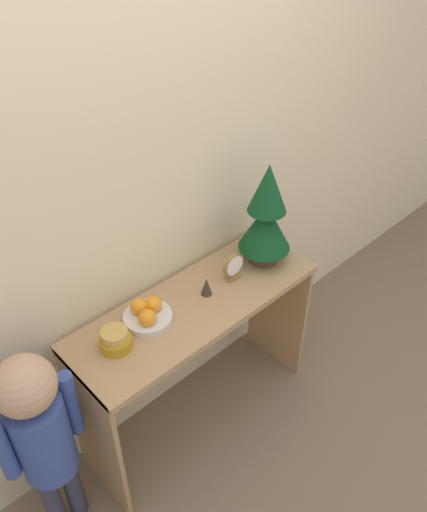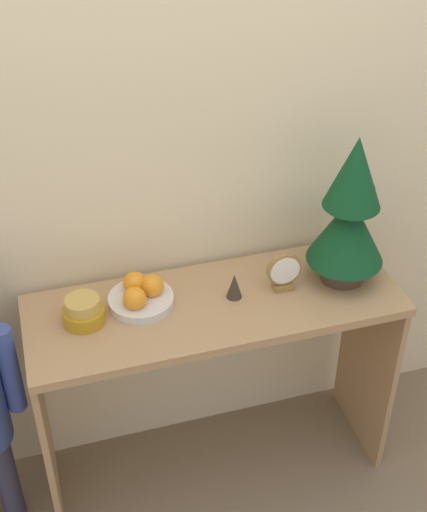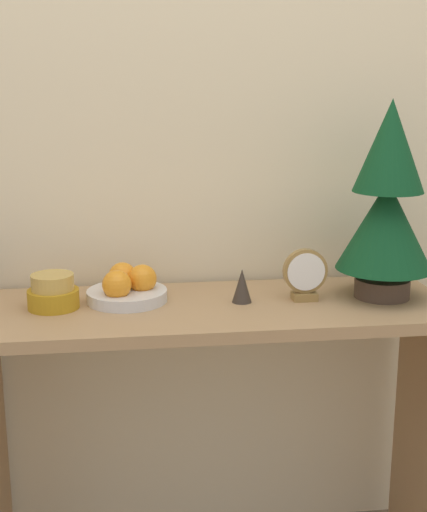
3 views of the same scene
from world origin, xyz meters
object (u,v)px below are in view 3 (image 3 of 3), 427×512
(mini_tree, at_px, (387,202))
(singing_bowl, at_px, (53,293))
(desk_clock, at_px, (305,275))
(fruit_bowl, at_px, (127,288))
(figurine, at_px, (242,286))

(mini_tree, xyz_separation_m, singing_bowl, (-0.83, 0.02, -0.21))
(desk_clock, bearing_deg, mini_tree, 0.45)
(singing_bowl, height_order, desk_clock, desk_clock)
(fruit_bowl, xyz_separation_m, figurine, (0.28, -0.05, 0.01))
(figurine, bearing_deg, singing_bowl, 178.38)
(fruit_bowl, relative_size, desk_clock, 1.52)
(mini_tree, distance_m, singing_bowl, 0.85)
(mini_tree, distance_m, fruit_bowl, 0.68)
(mini_tree, bearing_deg, singing_bowl, 178.85)
(fruit_bowl, distance_m, figurine, 0.29)
(desk_clock, xyz_separation_m, figurine, (-0.16, 0.01, -0.02))
(mini_tree, distance_m, desk_clock, 0.27)
(mini_tree, distance_m, figurine, 0.42)
(singing_bowl, bearing_deg, figurine, -1.62)
(fruit_bowl, relative_size, figurine, 2.36)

